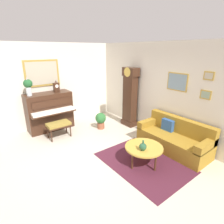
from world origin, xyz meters
TOP-DOWN VIEW (x-y plane):
  - ground_plane at (0.00, 0.00)m, footprint 6.40×6.00m
  - wall_left at (-2.60, -0.00)m, footprint 0.13×4.90m
  - wall_back at (0.01, 2.40)m, footprint 5.30×0.13m
  - area_rug at (1.04, 0.83)m, footprint 2.10×1.50m
  - piano at (-2.23, -0.21)m, footprint 0.87×1.44m
  - piano_bench at (-1.46, -0.24)m, footprint 0.42×0.70m
  - grandfather_clock at (-0.87, 2.13)m, footprint 0.52×0.34m
  - couch at (1.09, 1.96)m, footprint 1.90×0.80m
  - coffee_table at (1.05, 0.82)m, footprint 0.88×0.88m
  - mantel_clock at (-2.23, 0.10)m, footprint 0.13×0.18m
  - flower_vase at (-2.23, -0.75)m, footprint 0.26×0.26m
  - green_jug at (1.14, 0.68)m, footprint 0.17×0.17m
  - potted_plant at (-1.22, 1.15)m, footprint 0.36×0.36m

SIDE VIEW (x-z plane):
  - ground_plane at x=0.00m, z-range -0.10..0.00m
  - area_rug at x=1.04m, z-range 0.00..0.01m
  - couch at x=1.09m, z-range -0.11..0.73m
  - potted_plant at x=-1.22m, z-range 0.04..0.60m
  - piano_bench at x=-1.46m, z-range 0.17..0.65m
  - coffee_table at x=1.05m, z-range 0.19..0.64m
  - green_jug at x=1.14m, z-range 0.41..0.65m
  - piano at x=-2.23m, z-range 0.01..1.25m
  - grandfather_clock at x=-0.87m, z-range -0.05..1.98m
  - wall_back at x=0.01m, z-range 0.00..2.80m
  - wall_left at x=-2.60m, z-range 0.01..2.81m
  - mantel_clock at x=-2.23m, z-range 1.23..1.61m
  - flower_vase at x=-2.23m, z-range 1.27..1.85m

